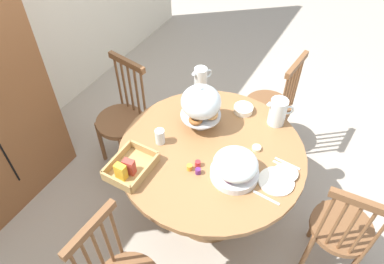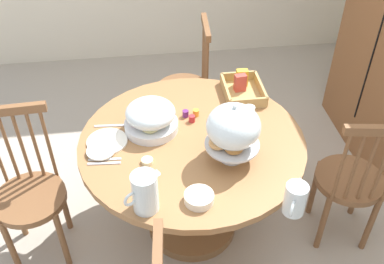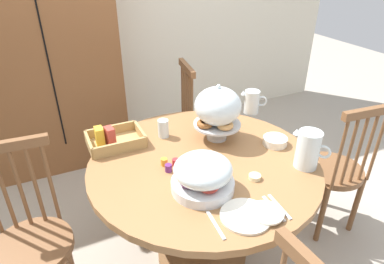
{
  "view_description": "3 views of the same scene",
  "coord_description": "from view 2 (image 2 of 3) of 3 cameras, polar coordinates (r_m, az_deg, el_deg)",
  "views": [
    {
      "loc": [
        -1.56,
        -0.76,
        2.55
      ],
      "look_at": [
        -0.12,
        0.05,
        0.84
      ],
      "focal_mm": 34.08,
      "sensor_mm": 36.0,
      "label": 1
    },
    {
      "loc": [
        1.7,
        -0.34,
        2.3
      ],
      "look_at": [
        -0.12,
        -0.1,
        0.79
      ],
      "focal_mm": 41.33,
      "sensor_mm": 36.0,
      "label": 2
    },
    {
      "loc": [
        -0.82,
        -1.43,
        1.76
      ],
      "look_at": [
        -0.12,
        0.05,
        0.84
      ],
      "focal_mm": 31.36,
      "sensor_mm": 36.0,
      "label": 3
    }
  ],
  "objects": [
    {
      "name": "soup_spoon",
      "position": [
        2.54,
        -10.6,
        0.8
      ],
      "size": [
        0.03,
        0.17,
        0.01
      ],
      "primitive_type": "cube",
      "rotation": [
        0.0,
        0.0,
        4.64
      ],
      "color": "silver",
      "rests_on": "dining_table"
    },
    {
      "name": "milk_pitcher",
      "position": [
        2.05,
        13.13,
        -8.57
      ],
      "size": [
        0.17,
        0.11,
        0.16
      ],
      "color": "silver",
      "rests_on": "dining_table"
    },
    {
      "name": "pastry_stand_with_dome",
      "position": [
        2.18,
        5.33,
        0.45
      ],
      "size": [
        0.28,
        0.28,
        0.34
      ],
      "color": "silver",
      "rests_on": "dining_table"
    },
    {
      "name": "china_plate_large",
      "position": [
        2.43,
        -10.89,
        -1.19
      ],
      "size": [
        0.22,
        0.22,
        0.01
      ],
      "primitive_type": "cylinder",
      "color": "white",
      "rests_on": "dining_table"
    },
    {
      "name": "jam_jar_apricot",
      "position": [
        2.57,
        0.51,
        2.5
      ],
      "size": [
        0.04,
        0.04,
        0.04
      ],
      "primitive_type": "cylinder",
      "color": "orange",
      "rests_on": "dining_table"
    },
    {
      "name": "orange_juice_pitcher",
      "position": [
        2.01,
        -6.08,
        -7.95
      ],
      "size": [
        0.13,
        0.18,
        0.2
      ],
      "color": "silver",
      "rests_on": "dining_table"
    },
    {
      "name": "fruit_platter_covered",
      "position": [
        2.44,
        -5.36,
        1.93
      ],
      "size": [
        0.3,
        0.3,
        0.18
      ],
      "color": "silver",
      "rests_on": "dining_table"
    },
    {
      "name": "drinking_glass",
      "position": [
        2.51,
        7.33,
        2.19
      ],
      "size": [
        0.06,
        0.06,
        0.11
      ],
      "primitive_type": "cylinder",
      "color": "silver",
      "rests_on": "dining_table"
    },
    {
      "name": "dining_table",
      "position": [
        2.55,
        -0.0,
        -4.43
      ],
      "size": [
        1.24,
        1.24,
        0.74
      ],
      "color": "olive",
      "rests_on": "ground_plane"
    },
    {
      "name": "windsor_chair_facing_door",
      "position": [
        2.66,
        -20.13,
        -7.67
      ],
      "size": [
        0.4,
        0.4,
        0.97
      ],
      "color": "brown",
      "rests_on": "ground_plane"
    },
    {
      "name": "butter_dish",
      "position": [
        2.28,
        -5.8,
        -3.74
      ],
      "size": [
        0.06,
        0.06,
        0.02
      ],
      "primitive_type": "cylinder",
      "color": "beige",
      "rests_on": "dining_table"
    },
    {
      "name": "dinner_fork",
      "position": [
        2.31,
        -11.26,
        -3.99
      ],
      "size": [
        0.03,
        0.17,
        0.01
      ],
      "primitive_type": "cube",
      "rotation": [
        0.0,
        0.0,
        4.64
      ],
      "color": "silver",
      "rests_on": "dining_table"
    },
    {
      "name": "jam_jar_grape",
      "position": [
        2.56,
        -0.84,
        2.39
      ],
      "size": [
        0.04,
        0.04,
        0.04
      ],
      "primitive_type": "cylinder",
      "color": "#5B2366",
      "rests_on": "dining_table"
    },
    {
      "name": "cereal_basket",
      "position": [
        2.77,
        6.54,
        5.61
      ],
      "size": [
        0.32,
        0.24,
        0.12
      ],
      "color": "tan",
      "rests_on": "dining_table"
    },
    {
      "name": "windsor_chair_by_cabinet",
      "position": [
        3.32,
        -0.7,
        5.57
      ],
      "size": [
        0.4,
        0.4,
        0.97
      ],
      "color": "brown",
      "rests_on": "ground_plane"
    },
    {
      "name": "table_knife",
      "position": [
        2.33,
        -11.19,
        -3.48
      ],
      "size": [
        0.03,
        0.17,
        0.01
      ],
      "primitive_type": "cube",
      "rotation": [
        0.0,
        0.0,
        4.64
      ],
      "color": "silver",
      "rests_on": "dining_table"
    },
    {
      "name": "jam_jar_strawberry",
      "position": [
        2.52,
        -0.01,
        1.74
      ],
      "size": [
        0.04,
        0.04,
        0.04
      ],
      "primitive_type": "cylinder",
      "color": "#B7282D",
      "rests_on": "dining_table"
    },
    {
      "name": "ground_plane",
      "position": [
        2.88,
        2.31,
        -13.67
      ],
      "size": [
        10.0,
        10.0,
        0.0
      ],
      "primitive_type": "plane",
      "color": "#A89E8E"
    },
    {
      "name": "china_plate_small",
      "position": [
        2.36,
        -11.69,
        -2.37
      ],
      "size": [
        0.15,
        0.15,
        0.01
      ],
      "primitive_type": "cylinder",
      "color": "white",
      "rests_on": "china_plate_large"
    },
    {
      "name": "windsor_chair_near_window",
      "position": [
        2.73,
        19.78,
        -6.13
      ],
      "size": [
        0.4,
        0.41,
        0.97
      ],
      "color": "brown",
      "rests_on": "ground_plane"
    },
    {
      "name": "cereal_bowl",
      "position": [
        2.07,
        0.91,
        -8.5
      ],
      "size": [
        0.14,
        0.14,
        0.04
      ],
      "primitive_type": "cylinder",
      "color": "white",
      "rests_on": "dining_table"
    }
  ]
}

